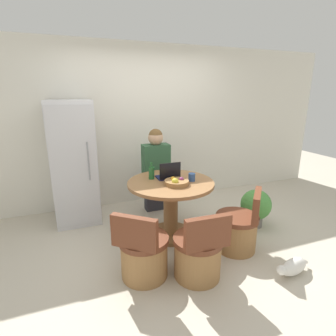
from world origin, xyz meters
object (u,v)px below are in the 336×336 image
fruit_bowl (177,182)px  dining_table (171,200)px  refrigerator (74,162)px  chair_near_camera (198,254)px  chair_near_right_corner (238,230)px  person_seated (155,167)px  bottle (151,172)px  laptop (168,175)px  cat (293,267)px  potted_plant (256,206)px  chair_near_left_corner (143,254)px

fruit_bowl → dining_table: bearing=99.1°
refrigerator → chair_near_camera: bearing=-59.0°
chair_near_right_corner → fruit_bowl: size_ratio=2.56×
chair_near_camera → chair_near_right_corner: bearing=-154.9°
person_seated → refrigerator: bearing=-9.3°
bottle → chair_near_camera: bearing=-80.9°
laptop → person_seated: bearing=-92.2°
dining_table → chair_near_right_corner: (0.64, -0.57, -0.25)m
fruit_bowl → cat: fruit_bowl is taller
person_seated → potted_plant: bearing=141.5°
dining_table → bottle: size_ratio=4.94×
refrigerator → bottle: 1.20m
chair_near_camera → cat: (0.94, -0.32, -0.17)m
fruit_bowl → refrigerator: bearing=136.3°
refrigerator → fruit_bowl: size_ratio=5.88×
chair_near_camera → fruit_bowl: fruit_bowl is taller
chair_near_right_corner → cat: bearing=65.4°
person_seated → fruit_bowl: bearing=89.0°
person_seated → bottle: 0.63m
person_seated → laptop: bearing=87.8°
fruit_bowl → bottle: bearing=123.8°
chair_near_left_corner → refrigerator: bearing=-31.1°
chair_near_left_corner → person_seated: 1.62m
person_seated → cat: 2.23m
dining_table → chair_near_left_corner: 0.90m
laptop → dining_table: bearing=83.8°
refrigerator → fruit_bowl: (1.14, -1.09, -0.08)m
refrigerator → person_seated: (1.16, -0.19, -0.13)m
refrigerator → chair_near_camera: size_ratio=2.30×
chair_near_left_corner → laptop: (0.56, 0.78, 0.55)m
chair_near_camera → chair_near_right_corner: 0.73m
dining_table → potted_plant: (1.21, -0.17, -0.20)m
chair_near_camera → potted_plant: bearing=-149.0°
chair_near_left_corner → potted_plant: 1.83m
chair_near_camera → laptop: bearing=-90.5°
refrigerator → chair_near_left_corner: refrigerator is taller
person_seated → bottle: size_ratio=6.03×
laptop → refrigerator: bearing=-36.4°
chair_near_camera → cat: bearing=163.2°
dining_table → chair_near_left_corner: same height
dining_table → fruit_bowl: bearing=-80.9°
chair_near_left_corner → fruit_bowl: 0.94m
chair_near_right_corner → person_seated: (-0.61, 1.34, 0.48)m
chair_near_left_corner → cat: bearing=-159.9°
chair_near_left_corner → bottle: (0.35, 0.85, 0.59)m
chair_near_left_corner → fruit_bowl: size_ratio=2.56×
chair_near_camera → chair_near_right_corner: (0.67, 0.29, 0.00)m
dining_table → laptop: laptop is taller
bottle → person_seated: bearing=68.1°
laptop → potted_plant: laptop is taller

